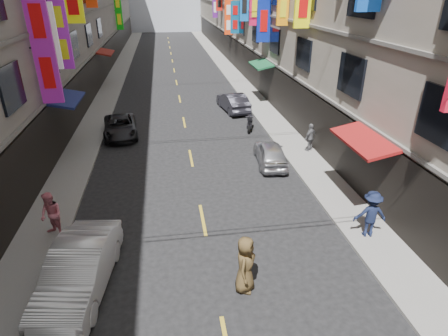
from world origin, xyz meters
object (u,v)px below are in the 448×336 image
object	(u,v)px
scooter_far_right	(250,123)
car_right_mid	(270,153)
pedestrian_crossing	(245,265)
car_right_far	(233,102)
car_left_far	(120,127)
car_left_mid	(79,270)
pedestrian_rfar	(310,137)
pedestrian_lfar	(51,215)
pedestrian_rnear	(371,214)

from	to	relation	value
scooter_far_right	car_right_mid	world-z (taller)	car_right_mid
pedestrian_crossing	car_right_far	bearing A→B (deg)	14.96
car_left_far	pedestrian_crossing	world-z (taller)	pedestrian_crossing
scooter_far_right	car_left_mid	world-z (taller)	car_left_mid
car_right_mid	pedestrian_rfar	distance (m)	2.77
car_left_mid	pedestrian_lfar	xyz separation A→B (m)	(-1.42, 2.87, 0.24)
car_right_far	pedestrian_rnear	bearing A→B (deg)	88.78
pedestrian_rnear	pedestrian_crossing	bearing A→B (deg)	29.36
car_right_far	pedestrian_lfar	size ratio (longest dim) A/B	2.38
car_right_mid	car_left_mid	bearing A→B (deg)	50.10
scooter_far_right	pedestrian_rfar	bearing A→B (deg)	137.32
car_left_mid	car_right_mid	size ratio (longest dim) A/B	1.28
car_right_mid	pedestrian_lfar	distance (m)	10.66
car_right_far	car_left_mid	bearing A→B (deg)	57.44
car_left_far	car_right_far	distance (m)	8.74
pedestrian_lfar	pedestrian_rfar	xyz separation A→B (m)	(11.95, 6.07, -0.08)
car_left_mid	pedestrian_rfar	xyz separation A→B (m)	(10.53, 8.94, 0.16)
car_left_mid	car_left_far	world-z (taller)	car_left_mid
car_right_far	pedestrian_rfar	world-z (taller)	pedestrian_rfar
car_right_mid	pedestrian_rnear	distance (m)	6.99
car_left_far	car_right_far	bearing A→B (deg)	21.43
car_right_mid	scooter_far_right	bearing A→B (deg)	-85.20
scooter_far_right	pedestrian_rnear	size ratio (longest dim) A/B	0.99
car_left_mid	pedestrian_rnear	world-z (taller)	pedestrian_rnear
car_right_mid	pedestrian_rnear	size ratio (longest dim) A/B	1.97
car_right_mid	car_right_far	size ratio (longest dim) A/B	0.86
car_right_far	scooter_far_right	bearing A→B (deg)	85.84
car_left_mid	pedestrian_rnear	distance (m)	9.86
pedestrian_rfar	car_right_mid	bearing A→B (deg)	-10.19
pedestrian_rnear	pedestrian_rfar	distance (m)	7.86
pedestrian_rfar	car_right_far	bearing A→B (deg)	-104.99
pedestrian_crossing	scooter_far_right	bearing A→B (deg)	10.95
car_left_far	pedestrian_rfar	size ratio (longest dim) A/B	2.70
scooter_far_right	car_right_mid	bearing A→B (deg)	105.54
car_left_far	pedestrian_rfar	xyz separation A→B (m)	(10.53, -4.33, 0.31)
car_right_mid	car_right_far	distance (m)	9.44
scooter_far_right	pedestrian_lfar	size ratio (longest dim) A/B	1.03
pedestrian_rnear	pedestrian_rfar	world-z (taller)	pedestrian_rnear
scooter_far_right	car_right_far	bearing A→B (deg)	-69.42
car_left_mid	pedestrian_crossing	bearing A→B (deg)	-0.94
pedestrian_rfar	pedestrian_crossing	bearing A→B (deg)	26.24
scooter_far_right	pedestrian_lfar	world-z (taller)	pedestrian_lfar
car_left_far	car_right_mid	bearing A→B (deg)	-40.05
car_right_mid	pedestrian_lfar	size ratio (longest dim) A/B	2.05
scooter_far_right	pedestrian_rfar	world-z (taller)	pedestrian_rfar
scooter_far_right	car_left_far	xyz separation A→B (m)	(-8.07, 0.24, 0.14)
car_left_mid	pedestrian_lfar	distance (m)	3.21
pedestrian_lfar	car_right_far	bearing A→B (deg)	98.49
pedestrian_rnear	car_right_mid	bearing A→B (deg)	-66.25
car_left_mid	car_right_far	size ratio (longest dim) A/B	1.10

